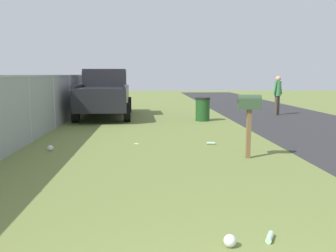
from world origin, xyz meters
The scene contains 10 objects.
mailbox centered at (6.40, -1.43, 1.13)m, with size 0.27×0.52×1.42m.
pickup_truck centered at (14.76, 2.68, 1.11)m, with size 5.51×2.40×2.09m.
trash_bin centered at (12.95, -1.40, 0.48)m, with size 0.59×0.59×0.94m.
pedestrian centered at (14.88, -5.15, 1.04)m, with size 0.31×0.51×1.78m.
fence_section centered at (9.86, 4.02, 0.99)m, with size 18.19×0.07×1.84m.
litter_bottle_far_scatter centered at (7.99, -0.87, 0.04)m, with size 0.07×0.07×0.22m, color #B2D8BF.
litter_bottle_near_hydrant centered at (2.39, -0.56, 0.04)m, with size 0.07×0.07×0.22m, color #B2D8BF.
litter_bag_by_mailbox centered at (7.40, 3.19, 0.07)m, with size 0.14×0.14×0.14m, color silver.
litter_bag_midfield_b centered at (2.26, -0.08, 0.07)m, with size 0.14×0.14×0.14m, color silver.
litter_wrapper_midfield_a centered at (8.21, 1.12, 0.00)m, with size 0.12×0.08×0.01m, color silver.
Camera 1 is at (-1.39, 0.80, 1.86)m, focal length 38.59 mm.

